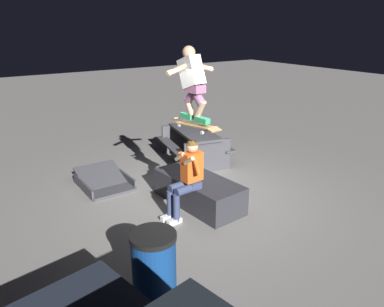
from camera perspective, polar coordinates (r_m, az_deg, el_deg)
The scene contains 8 objects.
ground_plane at distance 7.16m, azimuth 1.18°, elevation -6.57°, with size 40.00×40.00×0.00m, color slate.
ledge_box_main at distance 6.79m, azimuth 0.98°, elevation -5.73°, with size 1.77×0.76×0.51m, color #28282D.
person_sitting_on_ledge at distance 6.17m, azimuth -0.78°, elevation -3.33°, with size 0.60×0.77×1.34m.
skateboard at distance 5.83m, azimuth 0.41°, elevation 4.41°, with size 1.03×0.29×0.13m.
skater_airborne at distance 5.73m, azimuth 0.05°, elevation 11.17°, with size 0.63×0.89×1.12m.
kicker_ramp at distance 7.78m, azimuth -13.31°, elevation -4.40°, with size 1.20×0.92×0.41m.
picnic_table_back at distance 8.79m, azimuth 0.34°, elevation 1.96°, with size 1.95×1.68×0.75m.
trash_bin at distance 4.50m, azimuth -5.83°, elevation -17.17°, with size 0.54×0.54×0.92m.
Camera 1 is at (-5.23, 3.75, 3.14)m, focal length 34.73 mm.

